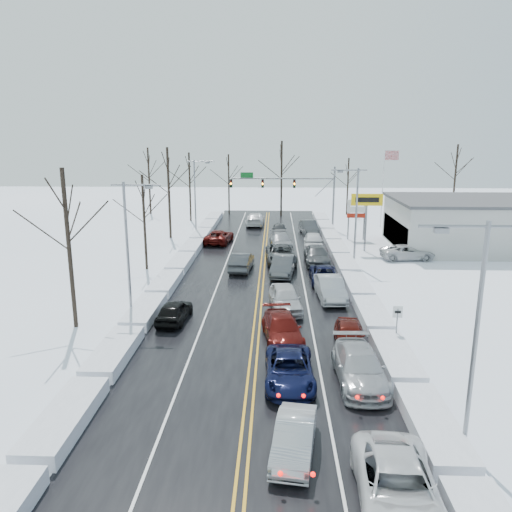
{
  "coord_description": "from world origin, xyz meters",
  "views": [
    {
      "loc": [
        1.11,
        -35.31,
        11.91
      ],
      "look_at": [
        -0.38,
        3.13,
        2.5
      ],
      "focal_mm": 35.0,
      "sensor_mm": 36.0,
      "label": 1
    }
  ],
  "objects_px": {
    "tires_plus_sign": "(367,204)",
    "oncoming_car_0": "(242,270)",
    "dealership_building": "(490,224)",
    "traffic_signal_mast": "(294,187)",
    "flagpole": "(384,182)"
  },
  "relations": [
    {
      "from": "traffic_signal_mast",
      "to": "tires_plus_sign",
      "type": "bearing_deg",
      "value": -59.54
    },
    {
      "from": "flagpole",
      "to": "dealership_building",
      "type": "relative_size",
      "value": 0.49
    },
    {
      "from": "tires_plus_sign",
      "to": "flagpole",
      "type": "xyz_separation_m",
      "value": [
        4.67,
        14.01,
        0.93
      ]
    },
    {
      "from": "flagpole",
      "to": "traffic_signal_mast",
      "type": "bearing_deg",
      "value": -170.27
    },
    {
      "from": "oncoming_car_0",
      "to": "flagpole",
      "type": "bearing_deg",
      "value": -122.8
    },
    {
      "from": "tires_plus_sign",
      "to": "oncoming_car_0",
      "type": "height_order",
      "value": "tires_plus_sign"
    },
    {
      "from": "traffic_signal_mast",
      "to": "flagpole",
      "type": "height_order",
      "value": "flagpole"
    },
    {
      "from": "traffic_signal_mast",
      "to": "tires_plus_sign",
      "type": "relative_size",
      "value": 2.21
    },
    {
      "from": "tires_plus_sign",
      "to": "oncoming_car_0",
      "type": "relative_size",
      "value": 1.23
    },
    {
      "from": "dealership_building",
      "to": "tires_plus_sign",
      "type": "bearing_deg",
      "value": -171.53
    },
    {
      "from": "traffic_signal_mast",
      "to": "dealership_building",
      "type": "height_order",
      "value": "traffic_signal_mast"
    },
    {
      "from": "tires_plus_sign",
      "to": "oncoming_car_0",
      "type": "distance_m",
      "value": 15.57
    },
    {
      "from": "flagpole",
      "to": "oncoming_car_0",
      "type": "relative_size",
      "value": 2.05
    },
    {
      "from": "flagpole",
      "to": "oncoming_car_0",
      "type": "xyz_separation_m",
      "value": [
        -17.04,
        -22.04,
        -5.93
      ]
    },
    {
      "from": "dealership_building",
      "to": "traffic_signal_mast",
      "type": "bearing_deg",
      "value": 154.05
    }
  ]
}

